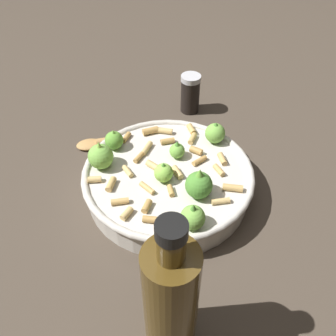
{
  "coord_description": "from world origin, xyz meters",
  "views": [
    {
      "loc": [
        0.18,
        -0.44,
        0.5
      ],
      "look_at": [
        0.0,
        0.0,
        0.06
      ],
      "focal_mm": 39.74,
      "sensor_mm": 36.0,
      "label": 1
    }
  ],
  "objects_px": {
    "pepper_shaker": "(190,93)",
    "olive_oil_bottle": "(171,298)",
    "cooking_pan": "(168,178)",
    "wooden_spoon": "(130,138)"
  },
  "relations": [
    {
      "from": "cooking_pan",
      "to": "olive_oil_bottle",
      "type": "relative_size",
      "value": 1.29
    },
    {
      "from": "pepper_shaker",
      "to": "wooden_spoon",
      "type": "height_order",
      "value": "pepper_shaker"
    },
    {
      "from": "cooking_pan",
      "to": "wooden_spoon",
      "type": "relative_size",
      "value": 1.36
    },
    {
      "from": "pepper_shaker",
      "to": "wooden_spoon",
      "type": "relative_size",
      "value": 0.4
    },
    {
      "from": "olive_oil_bottle",
      "to": "cooking_pan",
      "type": "bearing_deg",
      "value": 112.76
    },
    {
      "from": "pepper_shaker",
      "to": "cooking_pan",
      "type": "bearing_deg",
      "value": -79.17
    },
    {
      "from": "cooking_pan",
      "to": "wooden_spoon",
      "type": "distance_m",
      "value": 0.17
    },
    {
      "from": "pepper_shaker",
      "to": "olive_oil_bottle",
      "type": "height_order",
      "value": "olive_oil_bottle"
    },
    {
      "from": "cooking_pan",
      "to": "wooden_spoon",
      "type": "xyz_separation_m",
      "value": [
        -0.13,
        0.11,
        -0.03
      ]
    },
    {
      "from": "olive_oil_bottle",
      "to": "wooden_spoon",
      "type": "bearing_deg",
      "value": 123.39
    }
  ]
}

